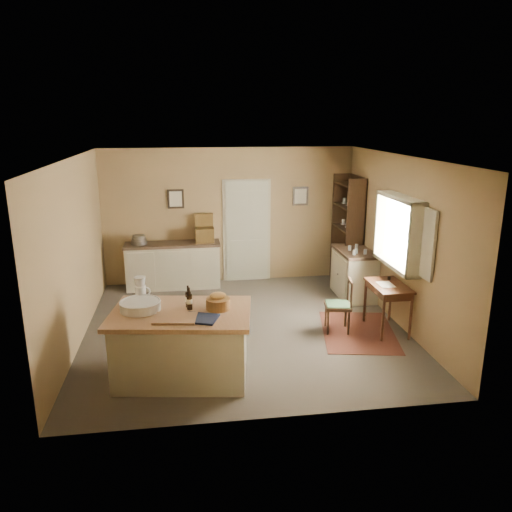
{
  "coord_description": "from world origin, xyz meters",
  "views": [
    {
      "loc": [
        -0.88,
        -7.34,
        3.26
      ],
      "look_at": [
        0.2,
        0.16,
        1.15
      ],
      "focal_mm": 35.0,
      "sensor_mm": 36.0,
      "label": 1
    }
  ],
  "objects": [
    {
      "name": "writing_desk",
      "position": [
        2.2,
        -0.4,
        0.66
      ],
      "size": [
        0.51,
        0.84,
        0.82
      ],
      "color": "#331B10",
      "rests_on": "ground"
    },
    {
      "name": "wall_back",
      "position": [
        0.0,
        2.5,
        1.35
      ],
      "size": [
        5.0,
        0.1,
        2.7
      ],
      "primitive_type": "cube",
      "color": "#947449",
      "rests_on": "ground"
    },
    {
      "name": "rug",
      "position": [
        1.75,
        -0.4,
        0.0
      ],
      "size": [
        1.38,
        1.78,
        0.01
      ],
      "primitive_type": "cube",
      "rotation": [
        0.0,
        0.0,
        -0.19
      ],
      "color": "#4A2317",
      "rests_on": "ground"
    },
    {
      "name": "framed_prints",
      "position": [
        0.2,
        2.48,
        1.72
      ],
      "size": [
        2.82,
        0.02,
        0.38
      ],
      "color": "black",
      "rests_on": "ground"
    },
    {
      "name": "right_cabinet",
      "position": [
        2.2,
        1.19,
        0.46
      ],
      "size": [
        0.61,
        1.09,
        0.99
      ],
      "color": "#B3AE8E",
      "rests_on": "ground"
    },
    {
      "name": "ceiling",
      "position": [
        0.0,
        0.0,
        2.7
      ],
      "size": [
        5.0,
        5.0,
        0.0
      ],
      "primitive_type": "plane",
      "color": "silver",
      "rests_on": "wall_back"
    },
    {
      "name": "desk_chair",
      "position": [
        1.42,
        -0.31,
        0.42
      ],
      "size": [
        0.45,
        0.45,
        0.84
      ],
      "primitive_type": null,
      "rotation": [
        0.0,
        0.0,
        -0.17
      ],
      "color": "black",
      "rests_on": "ground"
    },
    {
      "name": "wall_left",
      "position": [
        -2.5,
        0.0,
        1.35
      ],
      "size": [
        0.1,
        5.0,
        2.7
      ],
      "primitive_type": "cube",
      "color": "#947449",
      "rests_on": "ground"
    },
    {
      "name": "work_island",
      "position": [
        -0.99,
        -1.41,
        0.48
      ],
      "size": [
        1.9,
        1.38,
        1.2
      ],
      "rotation": [
        0.0,
        0.0,
        -0.15
      ],
      "color": "#B3AE8E",
      "rests_on": "ground"
    },
    {
      "name": "sideboard",
      "position": [
        -1.14,
        2.2,
        0.48
      ],
      "size": [
        1.84,
        0.53,
        1.18
      ],
      "color": "#B3AE8E",
      "rests_on": "ground"
    },
    {
      "name": "shelving_unit",
      "position": [
        2.36,
        2.0,
        1.08
      ],
      "size": [
        0.37,
        0.97,
        2.17
      ],
      "color": "black",
      "rests_on": "ground"
    },
    {
      "name": "wall_right",
      "position": [
        2.5,
        0.0,
        1.35
      ],
      "size": [
        0.1,
        5.0,
        2.7
      ],
      "primitive_type": "cube",
      "color": "#947449",
      "rests_on": "ground"
    },
    {
      "name": "ground",
      "position": [
        0.0,
        0.0,
        0.0
      ],
      "size": [
        5.0,
        5.0,
        0.0
      ],
      "primitive_type": "plane",
      "color": "brown",
      "rests_on": "ground"
    },
    {
      "name": "door",
      "position": [
        0.35,
        2.47,
        1.05
      ],
      "size": [
        0.97,
        0.06,
        2.11
      ],
      "primitive_type": "cube",
      "color": "#B9B89D",
      "rests_on": "ground"
    },
    {
      "name": "wall_front",
      "position": [
        0.0,
        -2.5,
        1.35
      ],
      "size": [
        5.0,
        0.1,
        2.7
      ],
      "primitive_type": "cube",
      "color": "#947449",
      "rests_on": "ground"
    },
    {
      "name": "window",
      "position": [
        2.42,
        -0.2,
        1.55
      ],
      "size": [
        0.25,
        1.99,
        1.12
      ],
      "color": "#B3AE8E",
      "rests_on": "ground"
    }
  ]
}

